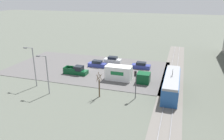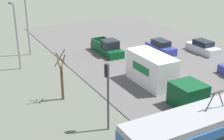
# 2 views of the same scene
# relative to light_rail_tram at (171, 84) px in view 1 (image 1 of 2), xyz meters

# --- Properties ---
(ground_plane) EXTENTS (320.00, 320.00, 0.00)m
(ground_plane) POSITION_rel_light_rail_tram_xyz_m (-8.27, -20.16, -1.66)
(ground_plane) COLOR #565B51
(road_surface) EXTENTS (21.12, 37.75, 0.08)m
(road_surface) POSITION_rel_light_rail_tram_xyz_m (-8.27, -20.16, -1.62)
(road_surface) COLOR #565454
(road_surface) RESTS_ON ground
(rail_bed) EXTENTS (59.82, 4.40, 0.22)m
(rail_bed) POSITION_rel_light_rail_tram_xyz_m (-8.27, 0.00, -1.61)
(rail_bed) COLOR slate
(rail_bed) RESTS_ON ground
(light_rail_tram) EXTENTS (12.30, 2.75, 4.38)m
(light_rail_tram) POSITION_rel_light_rail_tram_xyz_m (0.00, 0.00, 0.00)
(light_rail_tram) COLOR #235193
(light_rail_tram) RESTS_ON ground
(box_truck) EXTENTS (2.48, 9.26, 3.02)m
(box_truck) POSITION_rel_light_rail_tram_xyz_m (-3.10, -9.62, -0.19)
(box_truck) COLOR #0C4723
(box_truck) RESTS_ON ground
(pickup_truck) EXTENTS (1.95, 5.46, 1.90)m
(pickup_truck) POSITION_rel_light_rail_tram_xyz_m (-3.63, -21.00, -0.86)
(pickup_truck) COLOR #0C4723
(pickup_truck) RESTS_ON ground
(sedan_car_0) EXTENTS (1.74, 4.44, 1.57)m
(sedan_car_0) POSITION_rel_light_rail_tram_xyz_m (-11.82, -7.72, -0.93)
(sedan_car_0) COLOR navy
(sedan_car_0) RESTS_ON ground
(sedan_car_1) EXTENTS (1.84, 4.48, 1.53)m
(sedan_car_1) POSITION_rel_light_rail_tram_xyz_m (-14.47, -15.77, -0.95)
(sedan_car_1) COLOR silver
(sedan_car_1) RESTS_ON ground
(sedan_car_2) EXTENTS (1.75, 4.46, 1.58)m
(sedan_car_2) POSITION_rel_light_rail_tram_xyz_m (-9.83, -18.33, -0.93)
(sedan_car_2) COLOR navy
(sedan_car_2) RESTS_ON ground
(traffic_light_pole) EXTENTS (0.28, 0.47, 5.07)m
(traffic_light_pole) POSITION_rel_light_rail_tram_xyz_m (4.30, -5.81, 1.64)
(traffic_light_pole) COLOR #47474C
(traffic_light_pole) RESTS_ON ground
(street_tree) EXTENTS (1.07, 0.89, 4.50)m
(street_tree) POSITION_rel_light_rail_tram_xyz_m (5.53, -11.93, 0.39)
(street_tree) COLOR brown
(street_tree) RESTS_ON ground
(street_lamp_near_crossing) EXTENTS (0.36, 1.95, 7.80)m
(street_lamp_near_crossing) POSITION_rel_light_rail_tram_xyz_m (4.87, -25.64, 2.86)
(street_lamp_near_crossing) COLOR gray
(street_lamp_near_crossing) RESTS_ON ground
(street_lamp_mid_block) EXTENTS (0.36, 1.95, 7.17)m
(street_lamp_mid_block) POSITION_rel_light_rail_tram_xyz_m (7.09, -21.34, 2.53)
(street_lamp_mid_block) COLOR gray
(street_lamp_mid_block) RESTS_ON ground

